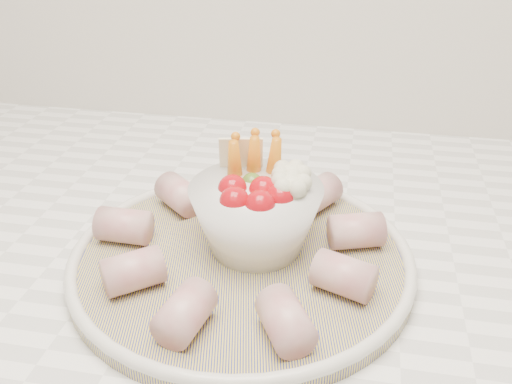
# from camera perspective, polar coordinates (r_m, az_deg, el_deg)

# --- Properties ---
(serving_platter) EXTENTS (0.39, 0.39, 0.02)m
(serving_platter) POSITION_cam_1_polar(r_m,az_deg,el_deg) (0.56, -1.44, -6.62)
(serving_platter) COLOR navy
(serving_platter) RESTS_ON kitchen_counter
(veggie_bowl) EXTENTS (0.13, 0.13, 0.11)m
(veggie_bowl) POSITION_cam_1_polar(r_m,az_deg,el_deg) (0.55, 0.12, -2.00)
(veggie_bowl) COLOR white
(veggie_bowl) RESTS_ON serving_platter
(cured_meat_rolls) EXTENTS (0.29, 0.28, 0.04)m
(cured_meat_rolls) POSITION_cam_1_polar(r_m,az_deg,el_deg) (0.55, -1.47, -4.78)
(cured_meat_rolls) COLOR #B05057
(cured_meat_rolls) RESTS_ON serving_platter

